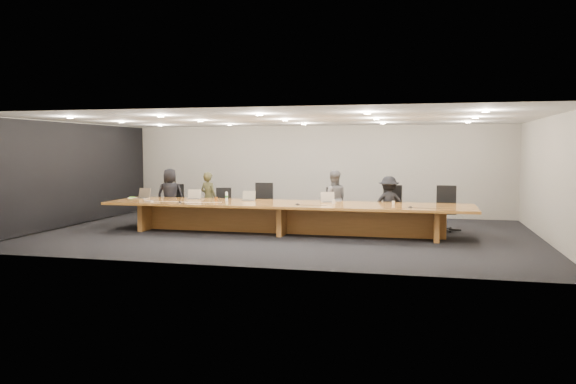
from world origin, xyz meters
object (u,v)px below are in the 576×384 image
Objects in this scene: paper_cup_far at (393,203)px; chair_far_left at (175,203)px; person_b at (208,198)px; laptop_a at (141,193)px; chair_mid_right at (334,207)px; chair_far_right at (446,208)px; water_bottle at (227,197)px; mic_center at (298,204)px; conference_table at (285,212)px; person_c at (333,199)px; chair_left at (224,206)px; av_box at (149,201)px; person_a at (170,196)px; laptop_c at (248,196)px; amber_mug at (216,199)px; chair_mid_left at (262,204)px; laptop_d at (329,197)px; mic_left at (180,202)px; person_d at (389,203)px; chair_right at (390,207)px; laptop_b at (194,194)px; paper_cup_near at (333,202)px; mic_right at (411,207)px.

chair_far_left is at bearing 171.53° from paper_cup_far.
person_b reaches higher than laptop_a.
chair_mid_right is 2.86m from chair_far_right.
water_bottle is 1.83× the size of mic_center.
conference_table is 8.38× the size of chair_mid_right.
person_c is at bearing 67.59° from mic_center.
chair_far_left is 1.03× the size of chair_mid_right.
av_box is at bearing -145.87° from chair_left.
conference_table is 3.83m from person_a.
chair_left is 0.95× the size of chair_mid_right.
amber_mug is at bearing -171.03° from laptop_c.
conference_table is 1.52m from chair_mid_left.
person_b reaches higher than laptop_d.
chair_mid_left reaches higher than mic_left.
paper_cup_far is (0.16, -0.85, 0.10)m from person_d.
chair_far_right reaches higher than av_box.
paper_cup_far is 0.69× the size of mic_center.
chair_far_right is 3.41× the size of laptop_d.
chair_right is 3.37× the size of laptop_b.
paper_cup_far is at bearing 5.19° from paper_cup_near.
person_c reaches higher than person_b.
mic_center is (-0.61, -1.67, 0.23)m from chair_mid_right.
av_box is at bearing -145.77° from chair_mid_left.
chair_right is at bearing -1.92° from laptop_b.
person_a is 4.12× the size of laptop_a.
chair_far_left reaches higher than chair_mid_right.
mic_center is at bearing -39.91° from chair_far_left.
person_c is 2.25m from laptop_c.
laptop_c is at bearing -150.99° from chair_right.
person_c is 4.38× the size of laptop_b.
paper_cup_far is at bearing -38.43° from chair_mid_right.
person_a is 6.84× the size of water_bottle.
chair_left is at bearing 133.94° from laptop_c.
chair_mid_right is at bearing 28.12° from mic_left.
laptop_a is at bearing -139.22° from chair_far_left.
laptop_d is (1.02, 0.33, 0.37)m from conference_table.
paper_cup_near reaches higher than paper_cup_far.
laptop_d is 4.52m from av_box.
laptop_b is at bearing 47.95° from av_box.
person_d reaches higher than paper_cup_far.
amber_mug is (-0.92, -1.03, 0.21)m from chair_mid_left.
chair_right is 1.02m from paper_cup_far.
water_bottle is at bearing 1.54° from person_d.
amber_mug is at bearing 173.74° from mic_right.
chair_far_right is 1.43m from person_d.
mic_left is at bearing -1.73° from av_box.
conference_table is at bearing -37.45° from chair_far_left.
person_c is at bearing 142.20° from mic_right.
person_b is 3.30m from mic_center.
chair_far_right reaches higher than mic_center.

